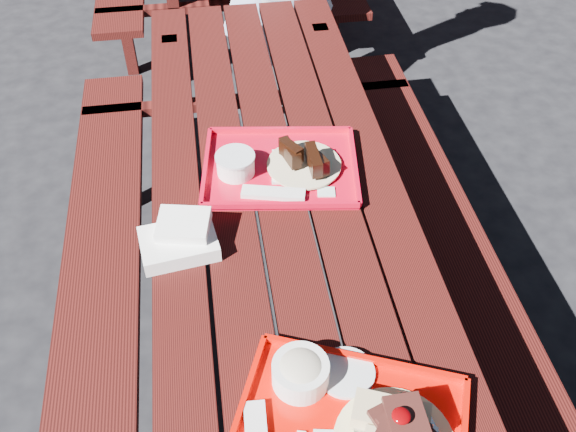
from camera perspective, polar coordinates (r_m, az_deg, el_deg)
name	(u,v)px	position (r m, az deg, el deg)	size (l,w,h in m)	color
ground	(282,343)	(2.44, -0.54, -11.26)	(60.00, 60.00, 0.00)	black
picnic_table_near	(281,241)	(2.00, -0.65, -2.27)	(1.41, 2.40, 0.75)	#3E0E0C
near_tray	(351,418)	(1.40, 5.65, -17.42)	(0.58, 0.52, 0.15)	red
far_tray	(278,166)	(1.93, -0.91, 4.44)	(0.50, 0.42, 0.08)	red
white_cloth	(180,238)	(1.72, -9.56, -1.98)	(0.22, 0.18, 0.08)	white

